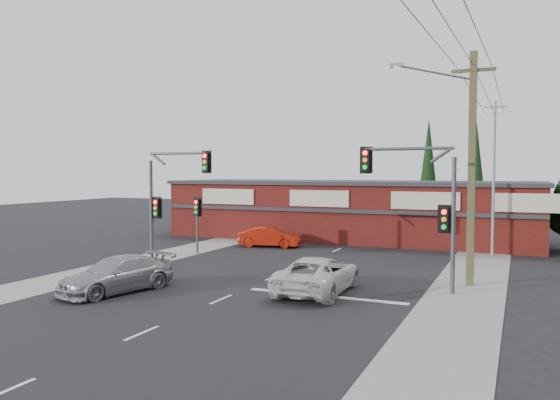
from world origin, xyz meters
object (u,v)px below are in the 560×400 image
at_px(shop_building, 350,209).
at_px(utility_pole, 468,160).
at_px(white_suv, 318,275).
at_px(red_sedan, 270,237).
at_px(silver_suv, 117,275).

relative_size(shop_building, utility_pole, 2.73).
xyz_separation_m(white_suv, shop_building, (-3.96, 17.94, 1.40)).
distance_m(white_suv, red_sedan, 13.56).
xyz_separation_m(silver_suv, shop_building, (3.57, 21.19, 1.42)).
xyz_separation_m(red_sedan, shop_building, (3.47, 6.59, 1.48)).
xyz_separation_m(white_suv, silver_suv, (-7.53, -3.25, -0.02)).
relative_size(red_sedan, utility_pole, 0.40).
bearing_deg(shop_building, utility_pole, -56.24).
bearing_deg(red_sedan, shop_building, -37.92).
distance_m(silver_suv, utility_pole, 15.52).
xyz_separation_m(red_sedan, utility_pole, (12.83, -7.41, 4.74)).
distance_m(red_sedan, shop_building, 7.59).
bearing_deg(utility_pole, red_sedan, 149.99).
distance_m(shop_building, utility_pole, 17.15).
xyz_separation_m(silver_suv, utility_pole, (12.93, 7.19, 4.68)).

